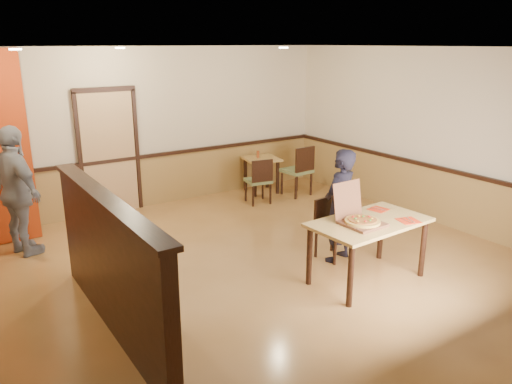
# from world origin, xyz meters

# --- Properties ---
(floor) EXTENTS (7.00, 7.00, 0.00)m
(floor) POSITION_xyz_m (0.00, 0.00, 0.00)
(floor) COLOR #BA8448
(floor) RESTS_ON ground
(ceiling) EXTENTS (7.00, 7.00, 0.00)m
(ceiling) POSITION_xyz_m (0.00, 0.00, 2.80)
(ceiling) COLOR black
(ceiling) RESTS_ON wall_back
(wall_back) EXTENTS (7.00, 0.00, 7.00)m
(wall_back) POSITION_xyz_m (0.00, 3.50, 1.40)
(wall_back) COLOR beige
(wall_back) RESTS_ON floor
(wall_right) EXTENTS (0.00, 7.00, 7.00)m
(wall_right) POSITION_xyz_m (3.50, 0.00, 1.40)
(wall_right) COLOR beige
(wall_right) RESTS_ON floor
(wainscot_back) EXTENTS (7.00, 0.04, 0.90)m
(wainscot_back) POSITION_xyz_m (0.00, 3.47, 0.45)
(wainscot_back) COLOR olive
(wainscot_back) RESTS_ON floor
(chair_rail_back) EXTENTS (7.00, 0.06, 0.06)m
(chair_rail_back) POSITION_xyz_m (0.00, 3.45, 0.92)
(chair_rail_back) COLOR black
(chair_rail_back) RESTS_ON wall_back
(wainscot_right) EXTENTS (0.04, 7.00, 0.90)m
(wainscot_right) POSITION_xyz_m (3.47, 0.00, 0.45)
(wainscot_right) COLOR olive
(wainscot_right) RESTS_ON floor
(chair_rail_right) EXTENTS (0.06, 7.00, 0.06)m
(chair_rail_right) POSITION_xyz_m (3.45, 0.00, 0.92)
(chair_rail_right) COLOR black
(chair_rail_right) RESTS_ON wall_right
(back_door) EXTENTS (0.90, 0.06, 2.10)m
(back_door) POSITION_xyz_m (-0.80, 3.46, 1.05)
(back_door) COLOR tan
(back_door) RESTS_ON wall_back
(booth_partition) EXTENTS (0.20, 3.10, 1.44)m
(booth_partition) POSITION_xyz_m (-2.00, -0.20, 0.74)
(booth_partition) COLOR black
(booth_partition) RESTS_ON floor
(spot_a) EXTENTS (0.14, 0.14, 0.02)m
(spot_a) POSITION_xyz_m (-2.30, 1.80, 2.78)
(spot_a) COLOR beige
(spot_a) RESTS_ON ceiling
(spot_b) EXTENTS (0.14, 0.14, 0.02)m
(spot_b) POSITION_xyz_m (-0.80, 2.50, 2.78)
(spot_b) COLOR beige
(spot_b) RESTS_ON ceiling
(spot_c) EXTENTS (0.14, 0.14, 0.02)m
(spot_c) POSITION_xyz_m (1.40, 1.50, 2.78)
(spot_c) COLOR beige
(spot_c) RESTS_ON ceiling
(main_table) EXTENTS (1.50, 0.90, 0.78)m
(main_table) POSITION_xyz_m (0.97, -0.86, 0.67)
(main_table) COLOR tan
(main_table) RESTS_ON floor
(diner_chair) EXTENTS (0.46, 0.46, 0.83)m
(diner_chair) POSITION_xyz_m (1.08, -0.07, 0.45)
(diner_chair) COLOR olive
(diner_chair) RESTS_ON floor
(side_chair_left) EXTENTS (0.49, 0.49, 0.85)m
(side_chair_left) POSITION_xyz_m (1.60, 2.44, 0.46)
(side_chair_left) COLOR olive
(side_chair_left) RESTS_ON floor
(side_chair_right) EXTENTS (0.52, 0.52, 0.98)m
(side_chair_right) POSITION_xyz_m (2.51, 2.43, 0.53)
(side_chair_right) COLOR olive
(side_chair_right) RESTS_ON floor
(side_table) EXTENTS (0.75, 0.75, 0.69)m
(side_table) POSITION_xyz_m (2.06, 3.05, 0.52)
(side_table) COLOR tan
(side_table) RESTS_ON floor
(diner) EXTENTS (0.65, 0.51, 1.54)m
(diner) POSITION_xyz_m (1.10, -0.21, 0.77)
(diner) COLOR black
(diner) RESTS_ON floor
(passerby) EXTENTS (0.76, 1.15, 1.82)m
(passerby) POSITION_xyz_m (-2.42, 2.38, 0.91)
(passerby) COLOR gray
(passerby) RESTS_ON floor
(pizza_box) EXTENTS (0.46, 0.54, 0.47)m
(pizza_box) POSITION_xyz_m (0.80, -0.87, 0.84)
(pizza_box) COLOR brown
(pizza_box) RESTS_ON main_table
(pizza) EXTENTS (0.52, 0.52, 0.03)m
(pizza) POSITION_xyz_m (0.80, -0.92, 0.83)
(pizza) COLOR gold
(pizza) RESTS_ON pizza_box
(napkin_near) EXTENTS (0.29, 0.29, 0.01)m
(napkin_near) POSITION_xyz_m (1.37, -1.12, 0.79)
(napkin_near) COLOR red
(napkin_near) RESTS_ON main_table
(napkin_far) EXTENTS (0.26, 0.26, 0.01)m
(napkin_far) POSITION_xyz_m (1.38, -0.62, 0.79)
(napkin_far) COLOR red
(napkin_far) RESTS_ON main_table
(condiment) EXTENTS (0.05, 0.05, 0.14)m
(condiment) POSITION_xyz_m (2.01, 3.10, 0.76)
(condiment) COLOR #933E1A
(condiment) RESTS_ON side_table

